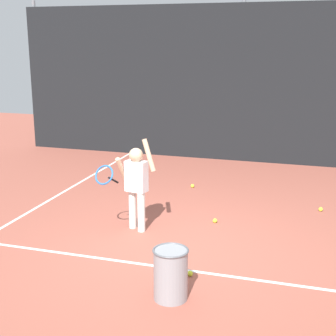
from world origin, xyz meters
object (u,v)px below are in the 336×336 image
Objects in this scene: tennis_ball_4 at (215,221)px; ball_hopper at (171,273)px; tennis_ball_1 at (192,186)px; tennis_ball_3 at (321,209)px; tennis_player at (135,181)px; tennis_ball_2 at (190,274)px.

ball_hopper is at bearing -89.68° from tennis_ball_4.
tennis_ball_3 is (2.29, -0.66, 0.00)m from tennis_ball_1.
ball_hopper reaches higher than tennis_ball_3.
ball_hopper is 2.34m from tennis_ball_4.
tennis_player is 1.39m from tennis_ball_4.
tennis_ball_4 is at bearing 92.66° from tennis_ball_2.
tennis_ball_2 and tennis_ball_4 have the same top height.
tennis_ball_1 is at bearing 93.41° from tennis_player.
tennis_ball_1 and tennis_ball_4 have the same top height.
tennis_ball_1 is (0.26, 2.27, -0.69)m from tennis_player.
tennis_ball_1 is 1.00× the size of tennis_ball_3.
tennis_ball_4 is at bearing 40.32° from tennis_player.
tennis_ball_4 is (-0.01, 2.33, -0.26)m from ball_hopper.
tennis_ball_2 is 1.00× the size of tennis_ball_3.
tennis_ball_1 is 2.38m from tennis_ball_3.
tennis_ball_3 and tennis_ball_4 have the same top height.
tennis_ball_4 is (0.78, -1.66, 0.00)m from tennis_ball_1.
tennis_player is 3.10m from tennis_ball_3.
tennis_ball_2 is 1.78m from tennis_ball_4.
ball_hopper is 0.61m from tennis_ball_2.
ball_hopper is at bearing -48.69° from tennis_player.
tennis_player is 2.39m from tennis_ball_1.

